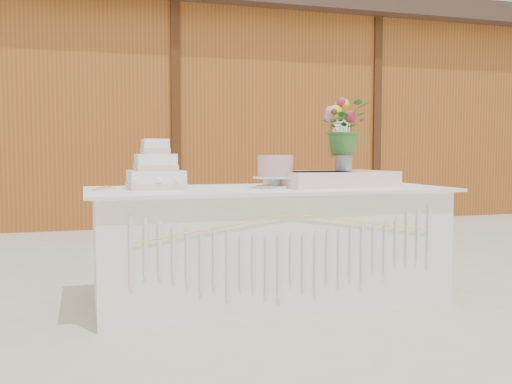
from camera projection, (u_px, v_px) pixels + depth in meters
The scene contains 9 objects.
ground at pixel (269, 300), 3.90m from camera, with size 80.00×80.00×0.00m, color beige.
barn at pixel (156, 112), 9.50m from camera, with size 12.60×4.60×3.30m.
cake_table at pixel (269, 244), 3.86m from camera, with size 2.40×1.00×0.77m.
wedding_cake at pixel (156, 172), 3.74m from camera, with size 0.37×0.37×0.32m.
pink_cake_stand at pixel (275, 170), 3.81m from camera, with size 0.30×0.30×0.22m.
satin_runner at pixel (332, 179), 3.99m from camera, with size 0.84×0.48×0.11m, color #FFD3CD.
flower_vase at pixel (344, 160), 4.06m from camera, with size 0.12×0.12×0.16m, color #ADAEB2.
bouquet at pixel (344, 121), 4.04m from camera, with size 0.35×0.30×0.39m, color #376D2B.
loose_flowers at pixel (107, 188), 3.65m from camera, with size 0.15×0.36×0.02m, color pink, non-canonical shape.
Camera 1 is at (-1.20, -3.64, 1.01)m, focal length 40.00 mm.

